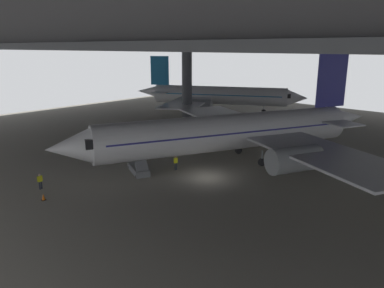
# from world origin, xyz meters

# --- Properties ---
(ground_plane) EXTENTS (110.00, 110.00, 0.00)m
(ground_plane) POSITION_xyz_m (0.00, 0.00, 0.00)
(ground_plane) COLOR gray
(hangar_structure) EXTENTS (121.00, 99.00, 14.93)m
(hangar_structure) POSITION_xyz_m (-0.07, 13.75, 14.31)
(hangar_structure) COLOR #4C4F54
(hangar_structure) RESTS_ON ground_plane
(airplane_main) EXTENTS (38.69, 38.60, 12.60)m
(airplane_main) POSITION_xyz_m (-1.46, 6.27, 3.66)
(airplane_main) COLOR white
(airplane_main) RESTS_ON ground_plane
(boarding_stairs) EXTENTS (4.62, 3.12, 4.90)m
(boarding_stairs) POSITION_xyz_m (-6.78, -3.69, 0.75)
(boarding_stairs) COLOR slate
(boarding_stairs) RESTS_ON ground_plane
(crew_worker_near_nose) EXTENTS (0.24, 0.55, 1.55)m
(crew_worker_near_nose) POSITION_xyz_m (-9.78, -13.28, 0.88)
(crew_worker_near_nose) COLOR #232838
(crew_worker_near_nose) RESTS_ON ground_plane
(crew_worker_by_stairs) EXTENTS (0.27, 0.55, 1.62)m
(crew_worker_by_stairs) POSITION_xyz_m (-4.26, -0.43, 0.92)
(crew_worker_by_stairs) COLOR #232838
(crew_worker_by_stairs) RESTS_ON ground_plane
(airplane_distant) EXTENTS (33.54, 33.82, 11.36)m
(airplane_distant) POSITION_xyz_m (-25.07, 32.36, 3.43)
(airplane_distant) COLOR white
(airplane_distant) RESTS_ON ground_plane
(traffic_cone_orange) EXTENTS (0.36, 0.36, 0.60)m
(traffic_cone_orange) POSITION_xyz_m (-7.05, -14.34, 0.29)
(traffic_cone_orange) COLOR black
(traffic_cone_orange) RESTS_ON ground_plane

